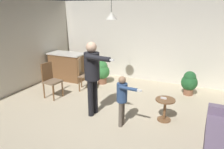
% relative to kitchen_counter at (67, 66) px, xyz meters
% --- Properties ---
extents(ground, '(7.68, 7.68, 0.00)m').
position_rel_kitchen_counter_xyz_m(ground, '(2.45, -2.08, -0.48)').
color(ground, beige).
extents(wall_back, '(6.40, 0.10, 2.70)m').
position_rel_kitchen_counter_xyz_m(wall_back, '(2.45, 1.12, 0.87)').
color(wall_back, silver).
rests_on(wall_back, ground).
extents(kitchen_counter, '(1.26, 0.66, 0.95)m').
position_rel_kitchen_counter_xyz_m(kitchen_counter, '(0.00, 0.00, 0.00)').
color(kitchen_counter, brown).
rests_on(kitchen_counter, ground).
extents(side_table_by_couch, '(0.44, 0.44, 0.52)m').
position_rel_kitchen_counter_xyz_m(side_table_by_couch, '(3.73, -1.53, -0.15)').
color(side_table_by_couch, brown).
rests_on(side_table_by_couch, ground).
extents(person_adult, '(0.84, 0.57, 1.76)m').
position_rel_kitchen_counter_xyz_m(person_adult, '(2.11, -1.93, 0.61)').
color(person_adult, black).
rests_on(person_adult, ground).
extents(person_child, '(0.58, 0.35, 1.13)m').
position_rel_kitchen_counter_xyz_m(person_child, '(2.93, -2.14, 0.22)').
color(person_child, '#60564C').
rests_on(person_child, ground).
extents(dining_chair_by_counter, '(0.55, 0.55, 1.00)m').
position_rel_kitchen_counter_xyz_m(dining_chair_by_counter, '(1.05, -0.64, 0.07)').
color(dining_chair_by_counter, brown).
rests_on(dining_chair_by_counter, ground).
extents(dining_chair_near_wall, '(0.46, 0.46, 1.00)m').
position_rel_kitchen_counter_xyz_m(dining_chair_near_wall, '(0.50, -1.51, 0.07)').
color(dining_chair_near_wall, brown).
rests_on(dining_chair_near_wall, ground).
extents(potted_plant_corner, '(0.47, 0.47, 0.72)m').
position_rel_kitchen_counter_xyz_m(potted_plant_corner, '(4.08, 0.28, -0.08)').
color(potted_plant_corner, brown).
rests_on(potted_plant_corner, ground).
extents(potted_plant_by_wall, '(0.51, 0.51, 0.78)m').
position_rel_kitchen_counter_xyz_m(potted_plant_by_wall, '(1.31, 0.11, -0.05)').
color(potted_plant_by_wall, brown).
rests_on(potted_plant_by_wall, ground).
extents(spare_remote_on_table, '(0.13, 0.04, 0.04)m').
position_rel_kitchen_counter_xyz_m(spare_remote_on_table, '(3.68, -1.52, 0.06)').
color(spare_remote_on_table, white).
rests_on(spare_remote_on_table, side_table_by_couch).
extents(ceiling_light_pendant, '(0.32, 0.32, 0.55)m').
position_rel_kitchen_counter_xyz_m(ceiling_light_pendant, '(1.89, -0.40, 1.77)').
color(ceiling_light_pendant, silver).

